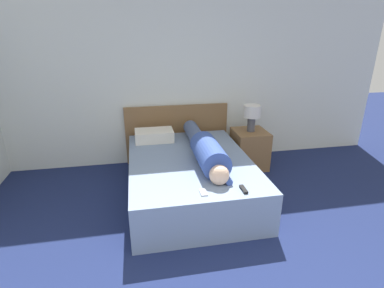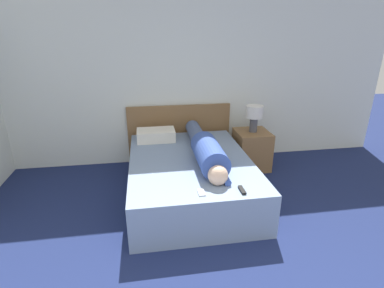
{
  "view_description": "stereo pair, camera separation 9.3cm",
  "coord_description": "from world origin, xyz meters",
  "px_view_note": "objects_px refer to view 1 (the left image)",
  "views": [
    {
      "loc": [
        -0.7,
        -0.48,
        1.95
      ],
      "look_at": [
        -0.11,
        2.63,
        0.73
      ],
      "focal_mm": 28.0,
      "sensor_mm": 36.0,
      "label": 1
    },
    {
      "loc": [
        -0.61,
        -0.5,
        1.95
      ],
      "look_at": [
        -0.11,
        2.63,
        0.73
      ],
      "focal_mm": 28.0,
      "sensor_mm": 36.0,
      "label": 2
    }
  ],
  "objects_px": {
    "nightstand": "(249,149)",
    "table_lamp": "(252,114)",
    "bed": "(190,177)",
    "cell_phone": "(203,192)",
    "tv_remote": "(244,189)",
    "pillow_near_headboard": "(154,135)",
    "person_lying": "(205,149)"
  },
  "relations": [
    {
      "from": "nightstand",
      "to": "table_lamp",
      "type": "relative_size",
      "value": 1.47
    },
    {
      "from": "bed",
      "to": "table_lamp",
      "type": "xyz_separation_m",
      "value": [
        1.02,
        0.64,
        0.58
      ]
    },
    {
      "from": "bed",
      "to": "nightstand",
      "type": "distance_m",
      "value": 1.21
    },
    {
      "from": "nightstand",
      "to": "cell_phone",
      "type": "distance_m",
      "value": 1.8
    },
    {
      "from": "bed",
      "to": "cell_phone",
      "type": "relative_size",
      "value": 15.27
    },
    {
      "from": "nightstand",
      "to": "tv_remote",
      "type": "height_order",
      "value": "nightstand"
    },
    {
      "from": "tv_remote",
      "to": "cell_phone",
      "type": "bearing_deg",
      "value": 176.12
    },
    {
      "from": "pillow_near_headboard",
      "to": "cell_phone",
      "type": "height_order",
      "value": "pillow_near_headboard"
    },
    {
      "from": "pillow_near_headboard",
      "to": "tv_remote",
      "type": "relative_size",
      "value": 3.51
    },
    {
      "from": "table_lamp",
      "to": "cell_phone",
      "type": "xyz_separation_m",
      "value": [
        -1.04,
        -1.46,
        -0.33
      ]
    },
    {
      "from": "bed",
      "to": "cell_phone",
      "type": "distance_m",
      "value": 0.85
    },
    {
      "from": "table_lamp",
      "to": "pillow_near_headboard",
      "type": "distance_m",
      "value": 1.42
    },
    {
      "from": "bed",
      "to": "table_lamp",
      "type": "height_order",
      "value": "table_lamp"
    },
    {
      "from": "pillow_near_headboard",
      "to": "person_lying",
      "type": "bearing_deg",
      "value": -54.46
    },
    {
      "from": "bed",
      "to": "cell_phone",
      "type": "xyz_separation_m",
      "value": [
        -0.02,
        -0.81,
        0.25
      ]
    },
    {
      "from": "bed",
      "to": "pillow_near_headboard",
      "type": "relative_size",
      "value": 3.77
    },
    {
      "from": "person_lying",
      "to": "cell_phone",
      "type": "height_order",
      "value": "person_lying"
    },
    {
      "from": "tv_remote",
      "to": "cell_phone",
      "type": "xyz_separation_m",
      "value": [
        -0.4,
        0.03,
        -0.01
      ]
    },
    {
      "from": "bed",
      "to": "person_lying",
      "type": "distance_m",
      "value": 0.42
    },
    {
      "from": "table_lamp",
      "to": "tv_remote",
      "type": "height_order",
      "value": "table_lamp"
    },
    {
      "from": "nightstand",
      "to": "table_lamp",
      "type": "xyz_separation_m",
      "value": [
        -0.0,
        0.0,
        0.54
      ]
    },
    {
      "from": "bed",
      "to": "nightstand",
      "type": "relative_size",
      "value": 3.52
    },
    {
      "from": "nightstand",
      "to": "pillow_near_headboard",
      "type": "bearing_deg",
      "value": 176.88
    },
    {
      "from": "nightstand",
      "to": "table_lamp",
      "type": "bearing_deg",
      "value": 180.0
    },
    {
      "from": "bed",
      "to": "pillow_near_headboard",
      "type": "height_order",
      "value": "pillow_near_headboard"
    },
    {
      "from": "person_lying",
      "to": "pillow_near_headboard",
      "type": "relative_size",
      "value": 3.26
    },
    {
      "from": "bed",
      "to": "cell_phone",
      "type": "bearing_deg",
      "value": -91.1
    },
    {
      "from": "bed",
      "to": "person_lying",
      "type": "bearing_deg",
      "value": -16.67
    },
    {
      "from": "cell_phone",
      "to": "nightstand",
      "type": "bearing_deg",
      "value": 54.56
    },
    {
      "from": "table_lamp",
      "to": "cell_phone",
      "type": "distance_m",
      "value": 1.82
    },
    {
      "from": "table_lamp",
      "to": "pillow_near_headboard",
      "type": "xyz_separation_m",
      "value": [
        -1.4,
        0.08,
        -0.26
      ]
    },
    {
      "from": "table_lamp",
      "to": "person_lying",
      "type": "distance_m",
      "value": 1.11
    }
  ]
}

